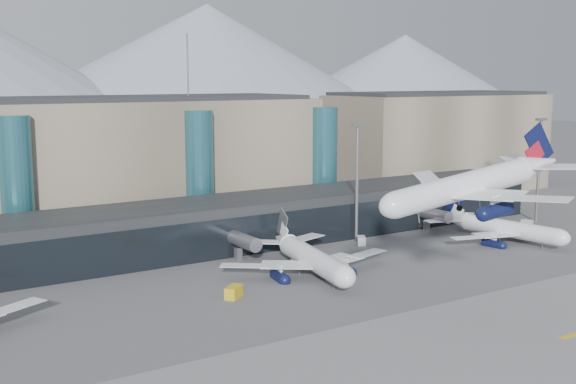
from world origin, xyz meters
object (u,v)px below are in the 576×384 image
object	(u,v)px
veh_c	(333,271)
veh_g	(297,263)
jet_parked_mid	(306,249)
lightmast_mid	(357,175)
hero_jet	(480,176)
lightmast_right	(539,164)
jet_parked_right	(497,223)
veh_e	(525,227)
veh_h	(234,292)
veh_d	(361,241)

from	to	relation	value
veh_c	veh_g	size ratio (longest dim) A/B	1.87
jet_parked_mid	veh_g	distance (m)	5.40
lightmast_mid	hero_jet	xyz separation A→B (m)	(-17.31, -50.45, 6.84)
lightmast_right	jet_parked_right	size ratio (longest dim) A/B	0.80
jet_parked_right	veh_e	distance (m)	14.02
hero_jet	veh_e	world-z (taller)	hero_jet
lightmast_right	veh_e	xyz separation A→B (m)	(-10.70, -5.46, -13.63)
veh_c	veh_h	size ratio (longest dim) A/B	1.17
veh_g	jet_parked_right	bearing A→B (deg)	65.32
veh_c	veh_e	size ratio (longest dim) A/B	1.47
veh_e	veh_h	size ratio (longest dim) A/B	0.79
lightmast_right	veh_g	distance (m)	74.61
lightmast_mid	jet_parked_mid	size ratio (longest dim) A/B	0.74
lightmast_right	veh_c	bearing A→B (deg)	-169.67
lightmast_mid	veh_c	xyz separation A→B (m)	(-21.85, -21.09, -13.27)
jet_parked_mid	lightmast_mid	bearing A→B (deg)	-45.78
veh_c	veh_d	bearing A→B (deg)	36.76
lightmast_mid	veh_g	size ratio (longest dim) A/B	11.60
lightmast_right	jet_parked_mid	xyz separation A→B (m)	(-73.85, -7.62, -10.20)
jet_parked_mid	veh_d	distance (m)	25.17
lightmast_mid	veh_h	size ratio (longest dim) A/B	7.27
veh_h	hero_jet	bearing A→B (deg)	-85.16
lightmast_mid	veh_d	bearing A→B (deg)	-113.76
lightmast_right	veh_d	size ratio (longest dim) A/B	8.19
veh_h	veh_d	bearing A→B (deg)	-13.00
veh_c	veh_d	world-z (taller)	veh_c
lightmast_mid	jet_parked_right	size ratio (longest dim) A/B	0.80
lightmast_right	veh_d	world-z (taller)	lightmast_right
hero_jet	jet_parked_right	size ratio (longest dim) A/B	1.04
lightmast_mid	lightmast_right	size ratio (longest dim) A/B	1.00
veh_d	lightmast_right	bearing A→B (deg)	-62.16
jet_parked_mid	veh_g	size ratio (longest dim) A/B	15.70
hero_jet	veh_h	bearing A→B (deg)	137.94
hero_jet	veh_c	xyz separation A→B (m)	(-4.54, 29.35, -20.12)
hero_jet	veh_g	world-z (taller)	hero_jet
jet_parked_mid	veh_e	world-z (taller)	jet_parked_mid
hero_jet	jet_parked_mid	distance (m)	39.32
lightmast_mid	jet_parked_right	xyz separation A→B (m)	(25.98, -16.51, -10.49)
jet_parked_mid	veh_g	xyz separation A→B (m)	(0.61, 3.99, -3.58)
jet_parked_right	veh_g	bearing A→B (deg)	74.91
veh_g	veh_h	distance (m)	22.18
veh_c	veh_g	distance (m)	9.58
lightmast_mid	jet_parked_right	distance (m)	32.52
veh_g	jet_parked_mid	bearing A→B (deg)	-27.71
veh_g	veh_h	size ratio (longest dim) A/B	0.63
veh_c	veh_g	world-z (taller)	veh_c
veh_c	veh_d	distance (m)	26.37
jet_parked_right	veh_c	world-z (taller)	jet_parked_right
hero_jet	veh_c	size ratio (longest dim) A/B	8.09
veh_e	veh_d	bearing A→B (deg)	-169.32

